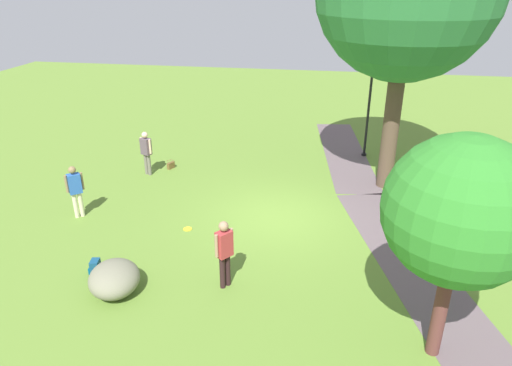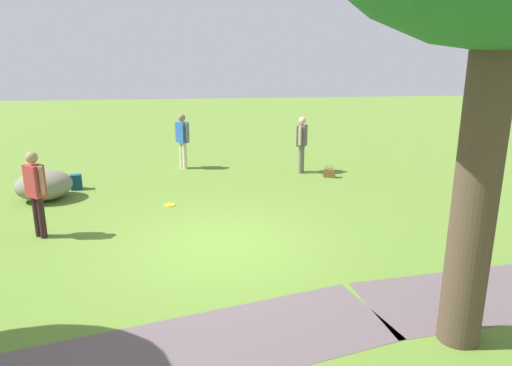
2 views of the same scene
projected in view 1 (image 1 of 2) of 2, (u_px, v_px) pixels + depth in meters
The scene contains 12 objects.
ground_plane at pixel (277, 217), 14.09m from camera, with size 48.00×48.00×0.00m, color olive.
footpath_segment_near at pixel (344, 153), 19.19m from camera, with size 8.15×2.69×0.01m.
footpath_segment_mid at pixel (409, 261), 11.93m from camera, with size 8.14×3.79×0.01m.
young_tree_near_path at pixel (461, 211), 7.79m from camera, with size 2.67×2.67×4.47m.
lamp_post at pixel (369, 103), 18.00m from camera, with size 0.28×0.28×3.57m.
lawn_boulder at pixel (114, 279), 10.63m from camera, with size 1.67×1.58×0.73m.
woman_with_handbag at pixel (146, 150), 16.72m from camera, with size 0.37×0.48×1.65m.
man_near_boulder at pixel (75, 188), 13.74m from camera, with size 0.42×0.43×1.66m.
passerby_on_path at pixel (224, 249), 10.57m from camera, with size 0.43×0.41×1.74m.
handbag_on_grass at pixel (171, 165), 17.59m from camera, with size 0.36×0.36×0.31m.
backpack_by_boulder at pixel (95, 268), 11.33m from camera, with size 0.31×0.30×0.40m.
frisbee_on_grass at pixel (188, 229), 13.42m from camera, with size 0.25×0.25×0.02m.
Camera 1 is at (12.33, 1.50, 6.76)m, focal length 32.35 mm.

